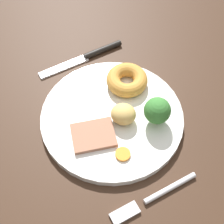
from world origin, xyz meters
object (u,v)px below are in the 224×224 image
at_px(dinner_plate, 112,117).
at_px(broccoli_floret, 157,111).
at_px(carrot_coin_front, 123,154).
at_px(knife, 89,56).
at_px(meat_slice_main, 93,135).
at_px(fork, 152,198).
at_px(roast_potato_left, 124,116).
at_px(yorkshire_pudding, 127,80).

relative_size(dinner_plate, broccoli_floret, 4.71).
xyz_separation_m(carrot_coin_front, knife, (0.24, -0.04, -0.01)).
bearing_deg(meat_slice_main, fork, -162.58).
bearing_deg(knife, broccoli_floret, 97.56).
xyz_separation_m(meat_slice_main, roast_potato_left, (0.01, -0.06, 0.01)).
relative_size(roast_potato_left, knife, 0.24).
bearing_deg(carrot_coin_front, meat_slice_main, 30.26).
height_order(carrot_coin_front, fork, carrot_coin_front).
bearing_deg(knife, roast_potato_left, 83.15).
bearing_deg(roast_potato_left, dinner_plate, 33.80).
bearing_deg(fork, dinner_plate, -95.95).
height_order(meat_slice_main, fork, meat_slice_main).
bearing_deg(broccoli_floret, dinner_plate, 57.18).
xyz_separation_m(dinner_plate, roast_potato_left, (-0.02, -0.01, 0.02)).
bearing_deg(broccoli_floret, meat_slice_main, 82.27).
relative_size(broccoli_floret, knife, 0.29).
distance_m(dinner_plate, roast_potato_left, 0.03).
distance_m(fork, knife, 0.32).
bearing_deg(dinner_plate, knife, -6.93).
distance_m(yorkshire_pudding, roast_potato_left, 0.08).
relative_size(roast_potato_left, broccoli_floret, 0.81).
bearing_deg(carrot_coin_front, knife, -8.48).
bearing_deg(dinner_plate, broccoli_floret, -122.82).
bearing_deg(knife, dinner_plate, 77.97).
relative_size(dinner_plate, yorkshire_pudding, 3.29).
height_order(roast_potato_left, broccoli_floret, broccoli_floret).
bearing_deg(roast_potato_left, yorkshire_pudding, -28.84).
distance_m(dinner_plate, carrot_coin_front, 0.08).
xyz_separation_m(carrot_coin_front, broccoli_floret, (0.04, -0.08, 0.03)).
xyz_separation_m(dinner_plate, meat_slice_main, (-0.03, 0.05, 0.01)).
relative_size(yorkshire_pudding, roast_potato_left, 1.76).
xyz_separation_m(meat_slice_main, yorkshire_pudding, (0.08, -0.10, 0.01)).
distance_m(meat_slice_main, fork, 0.14).
distance_m(broccoli_floret, knife, 0.21).
relative_size(roast_potato_left, carrot_coin_front, 1.75).
distance_m(dinner_plate, yorkshire_pudding, 0.08).
bearing_deg(meat_slice_main, roast_potato_left, -84.46).
bearing_deg(yorkshire_pudding, roast_potato_left, 151.16).
relative_size(meat_slice_main, fork, 0.47).
height_order(meat_slice_main, roast_potato_left, roast_potato_left).
xyz_separation_m(roast_potato_left, fork, (-0.14, 0.02, -0.03)).
distance_m(meat_slice_main, carrot_coin_front, 0.06).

